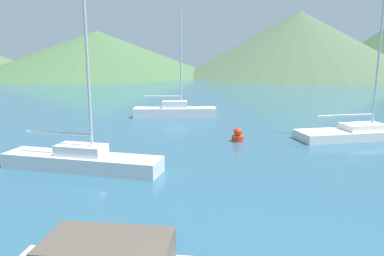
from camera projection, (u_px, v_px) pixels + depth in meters
name	position (u px, v px, depth m)	size (l,w,h in m)	color
sailboat_inner	(175.00, 111.00, 28.86)	(6.34, 1.58, 8.17)	white
sailboat_middle	(82.00, 159.00, 15.99)	(7.10, 3.41, 7.50)	white
sailboat_outer	(363.00, 131.00, 21.86)	(8.10, 3.25, 11.36)	white
buoy_marker	(238.00, 136.00, 21.10)	(0.68, 0.68, 0.78)	red
hill_central	(97.00, 53.00, 82.21)	(51.18, 51.18, 9.51)	#476B42
hill_east	(299.00, 44.00, 77.78)	(48.62, 48.62, 13.22)	#4C6647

